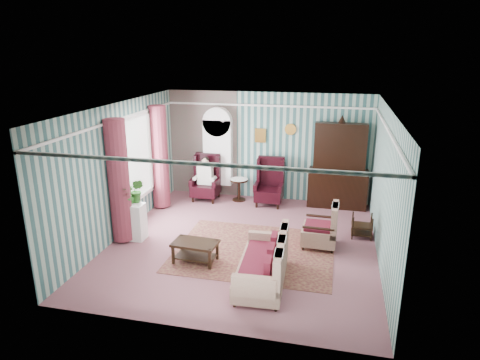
% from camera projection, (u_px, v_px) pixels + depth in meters
% --- Properties ---
extents(floor, '(6.00, 6.00, 0.00)m').
position_uv_depth(floor, '(243.00, 243.00, 9.14)').
color(floor, '#915459').
rests_on(floor, ground).
extents(room_shell, '(5.53, 6.02, 2.91)m').
position_uv_depth(room_shell, '(216.00, 148.00, 8.84)').
color(room_shell, '#366262').
rests_on(room_shell, ground).
extents(bookcase, '(0.80, 0.28, 2.24)m').
position_uv_depth(bookcase, '(218.00, 157.00, 11.74)').
color(bookcase, silver).
rests_on(bookcase, floor).
extents(dresser_hutch, '(1.50, 0.56, 2.36)m').
position_uv_depth(dresser_hutch, '(339.00, 163.00, 10.91)').
color(dresser_hutch, black).
rests_on(dresser_hutch, floor).
extents(wingback_left, '(0.76, 0.80, 1.25)m').
position_uv_depth(wingback_left, '(205.00, 178.00, 11.57)').
color(wingback_left, black).
rests_on(wingback_left, floor).
extents(wingback_right, '(0.76, 0.80, 1.25)m').
position_uv_depth(wingback_right, '(269.00, 182.00, 11.20)').
color(wingback_right, black).
rests_on(wingback_right, floor).
extents(seated_woman, '(0.44, 0.40, 1.18)m').
position_uv_depth(seated_woman, '(205.00, 179.00, 11.59)').
color(seated_woman, beige).
rests_on(seated_woman, floor).
extents(round_side_table, '(0.50, 0.50, 0.60)m').
position_uv_depth(round_side_table, '(239.00, 190.00, 11.62)').
color(round_side_table, black).
rests_on(round_side_table, floor).
extents(nest_table, '(0.45, 0.38, 0.54)m').
position_uv_depth(nest_table, '(362.00, 226.00, 9.36)').
color(nest_table, black).
rests_on(nest_table, floor).
extents(plant_stand, '(0.55, 0.35, 0.80)m').
position_uv_depth(plant_stand, '(132.00, 221.00, 9.26)').
color(plant_stand, white).
rests_on(plant_stand, floor).
extents(rug, '(3.20, 2.60, 0.01)m').
position_uv_depth(rug, '(254.00, 251.00, 8.79)').
color(rug, '#47171D').
rests_on(rug, floor).
extents(sofa, '(1.15, 1.85, 0.96)m').
position_uv_depth(sofa, '(262.00, 259.00, 7.46)').
color(sofa, '#BFAB94').
rests_on(sofa, floor).
extents(floral_armchair, '(0.73, 0.80, 0.88)m').
position_uv_depth(floral_armchair, '(320.00, 227.00, 8.90)').
color(floral_armchair, beige).
rests_on(floral_armchair, floor).
extents(coffee_table, '(0.89, 0.57, 0.42)m').
position_uv_depth(coffee_table, '(195.00, 252.00, 8.29)').
color(coffee_table, black).
rests_on(coffee_table, floor).
extents(potted_plant_a, '(0.52, 0.48, 0.46)m').
position_uv_depth(potted_plant_a, '(125.00, 196.00, 8.94)').
color(potted_plant_a, '#1B561F').
rests_on(potted_plant_a, plant_stand).
extents(potted_plant_b, '(0.30, 0.24, 0.53)m').
position_uv_depth(potted_plant_b, '(137.00, 191.00, 9.17)').
color(potted_plant_b, '#214A17').
rests_on(potted_plant_b, plant_stand).
extents(potted_plant_c, '(0.25, 0.25, 0.38)m').
position_uv_depth(potted_plant_c, '(129.00, 195.00, 9.13)').
color(potted_plant_c, '#245119').
rests_on(potted_plant_c, plant_stand).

